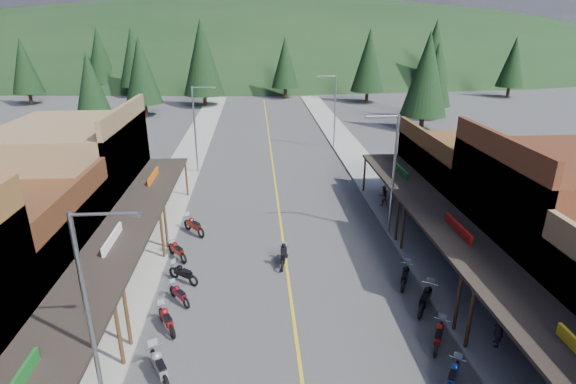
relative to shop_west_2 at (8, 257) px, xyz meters
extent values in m
plane|color=#38383A|center=(13.75, -1.70, -2.53)|extent=(220.00, 220.00, 0.00)
cube|color=gold|center=(13.75, 18.30, -2.53)|extent=(0.15, 90.00, 0.01)
cube|color=gray|center=(5.05, 18.30, -2.46)|extent=(3.40, 94.00, 0.15)
cube|color=gray|center=(22.45, 18.30, -2.46)|extent=(3.40, 94.00, 0.15)
cylinder|color=#472D19|center=(6.55, -5.10, -1.03)|extent=(0.16, 0.16, 3.00)
cube|color=#3F2111|center=(-0.25, 0.00, -0.03)|extent=(8.00, 9.00, 5.00)
cube|color=#3F2111|center=(3.60, 0.00, 0.57)|extent=(0.30, 9.00, 6.20)
cube|color=black|center=(5.05, 0.00, 0.47)|extent=(3.20, 9.00, 0.18)
cylinder|color=#472D19|center=(6.55, -3.90, -1.03)|extent=(0.16, 0.16, 3.00)
cylinder|color=#472D19|center=(6.55, 3.90, -1.03)|extent=(0.16, 0.16, 3.00)
cube|color=silver|center=(5.05, 0.00, 0.67)|extent=(0.12, 3.00, 0.70)
cube|color=brown|center=(-0.25, 9.60, 0.97)|extent=(8.00, 10.20, 7.00)
cube|color=brown|center=(3.60, 9.60, 1.57)|extent=(0.30, 10.20, 8.20)
cube|color=black|center=(5.05, 9.60, 0.47)|extent=(3.20, 10.20, 0.18)
cylinder|color=#472D19|center=(6.55, 5.10, -1.03)|extent=(0.16, 0.16, 3.00)
cylinder|color=#472D19|center=(6.55, 14.10, -1.03)|extent=(0.16, 0.16, 3.00)
cube|color=#CC590C|center=(5.05, 9.60, 0.67)|extent=(0.12, 3.00, 0.70)
cylinder|color=#472D19|center=(20.95, -5.10, -1.03)|extent=(0.16, 0.16, 3.00)
cube|color=#562B19|center=(27.75, 0.00, 0.97)|extent=(8.00, 9.00, 7.00)
cube|color=#562B19|center=(23.90, 0.00, 1.57)|extent=(0.30, 9.00, 8.20)
cube|color=black|center=(22.45, 0.00, 0.47)|extent=(3.20, 9.00, 0.18)
cylinder|color=#472D19|center=(20.95, -3.90, -1.03)|extent=(0.16, 0.16, 3.00)
cylinder|color=#472D19|center=(20.95, 3.90, -1.03)|extent=(0.16, 0.16, 3.00)
cube|color=#B2140F|center=(22.45, 0.00, 0.67)|extent=(0.12, 3.00, 0.70)
cube|color=#4C2D16|center=(27.75, 9.60, -0.03)|extent=(8.00, 10.20, 5.00)
cube|color=#4C2D16|center=(23.90, 9.60, 0.57)|extent=(0.30, 10.20, 6.20)
cube|color=black|center=(22.45, 9.60, 0.47)|extent=(3.20, 10.20, 0.18)
cylinder|color=#472D19|center=(20.95, 5.10, -1.03)|extent=(0.16, 0.16, 3.00)
cylinder|color=#472D19|center=(20.95, 14.10, -1.03)|extent=(0.16, 0.16, 3.00)
cube|color=#14591E|center=(22.45, 9.60, 0.67)|extent=(0.12, 3.00, 0.70)
cylinder|color=gray|center=(6.65, -7.70, 1.47)|extent=(0.16, 0.16, 8.00)
cylinder|color=gray|center=(7.65, -7.70, 5.37)|extent=(2.00, 0.10, 0.10)
cube|color=gray|center=(8.55, -7.70, 5.32)|extent=(0.35, 0.18, 0.12)
cylinder|color=gray|center=(6.65, 20.30, 1.47)|extent=(0.16, 0.16, 8.00)
cylinder|color=gray|center=(7.65, 20.30, 5.37)|extent=(2.00, 0.10, 0.10)
cube|color=gray|center=(8.55, 20.30, 5.32)|extent=(0.35, 0.18, 0.12)
cylinder|color=gray|center=(20.85, 6.30, 1.47)|extent=(0.16, 0.16, 8.00)
cylinder|color=gray|center=(19.85, 6.30, 5.37)|extent=(2.00, 0.10, 0.10)
cube|color=gray|center=(18.95, 6.30, 5.32)|extent=(0.35, 0.18, 0.12)
cylinder|color=gray|center=(20.85, 28.30, 1.47)|extent=(0.16, 0.16, 8.00)
cylinder|color=gray|center=(19.85, 28.30, 5.37)|extent=(2.00, 0.10, 0.10)
cube|color=gray|center=(18.95, 28.30, 5.32)|extent=(0.35, 0.18, 0.12)
ellipsoid|color=black|center=(13.75, 133.30, -2.53)|extent=(310.00, 140.00, 60.00)
cylinder|color=black|center=(-26.25, 60.30, -1.53)|extent=(0.60, 0.60, 2.00)
cone|color=black|center=(-26.25, 60.30, 3.97)|extent=(5.04, 5.04, 9.00)
cylinder|color=black|center=(-10.25, 68.30, -1.53)|extent=(0.60, 0.60, 2.00)
cone|color=black|center=(-10.25, 68.30, 4.72)|extent=(5.88, 5.88, 10.50)
cylinder|color=black|center=(3.75, 56.30, -1.53)|extent=(0.60, 0.60, 2.00)
cone|color=black|center=(3.75, 56.30, 5.47)|extent=(6.72, 6.72, 12.00)
cylinder|color=black|center=(17.75, 64.30, -1.53)|extent=(0.60, 0.60, 2.00)
cone|color=black|center=(17.75, 64.30, 3.97)|extent=(5.04, 5.04, 9.00)
cylinder|color=black|center=(31.75, 58.30, -1.53)|extent=(0.60, 0.60, 2.00)
cone|color=black|center=(31.75, 58.30, 4.72)|extent=(5.88, 5.88, 10.50)
cylinder|color=black|center=(47.75, 70.30, -1.53)|extent=(0.60, 0.60, 2.00)
cone|color=black|center=(47.75, 70.30, 5.47)|extent=(6.72, 6.72, 12.00)
cylinder|color=black|center=(59.75, 62.30, -1.53)|extent=(0.60, 0.60, 2.00)
cone|color=black|center=(59.75, 62.30, 3.97)|extent=(5.04, 5.04, 9.00)
cylinder|color=black|center=(-18.25, 74.30, -1.53)|extent=(0.60, 0.60, 2.00)
cone|color=black|center=(-18.25, 74.30, 4.72)|extent=(5.88, 5.88, 10.50)
cylinder|color=black|center=(-8.25, 38.30, -1.53)|extent=(0.60, 0.60, 2.00)
cone|color=black|center=(-8.25, 38.30, 3.47)|extent=(4.48, 4.48, 8.00)
cylinder|color=black|center=(37.75, 43.30, -1.53)|extent=(0.60, 0.60, 2.00)
cone|color=black|center=(37.75, 43.30, 3.87)|extent=(4.93, 4.93, 8.80)
cylinder|color=black|center=(-4.25, 48.30, -1.53)|extent=(0.60, 0.60, 2.00)
cone|color=black|center=(-4.25, 48.30, 4.27)|extent=(5.38, 5.38, 9.60)
cylinder|color=black|center=(33.75, 36.30, -1.53)|extent=(0.60, 0.60, 2.00)
cone|color=black|center=(33.75, 36.30, 4.67)|extent=(5.82, 5.82, 10.40)
imported|color=#251E2D|center=(22.30, -5.10, -1.49)|extent=(0.63, 0.76, 1.79)
imported|color=brown|center=(21.67, 10.88, -1.59)|extent=(0.83, 0.57, 1.58)
camera|label=1|loc=(12.21, -20.23, 10.65)|focal=28.00mm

